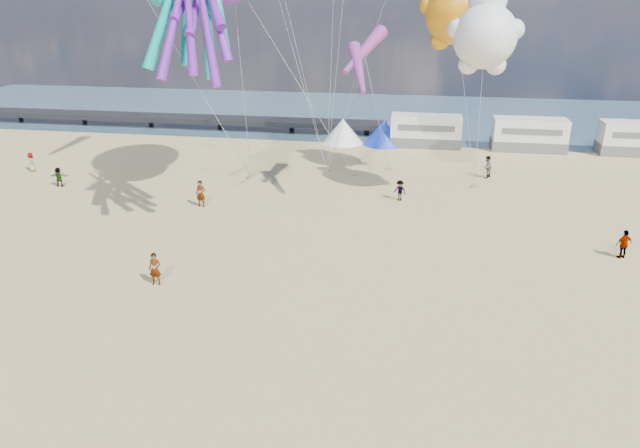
{
  "coord_description": "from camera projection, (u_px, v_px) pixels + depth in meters",
  "views": [
    {
      "loc": [
        4.96,
        -14.83,
        13.64
      ],
      "look_at": [
        1.46,
        6.0,
        5.11
      ],
      "focal_mm": 32.0,
      "sensor_mm": 36.0,
      "label": 1
    }
  ],
  "objects": [
    {
      "name": "beachgoer_1",
      "position": [
        487.0,
        167.0,
        45.27
      ],
      "size": [
        0.93,
        1.05,
        1.81
      ],
      "primitive_type": "imported",
      "rotation": [
        0.0,
        0.0,
        4.21
      ],
      "color": "#7F6659",
      "rests_on": "ground"
    },
    {
      "name": "tent_white",
      "position": [
        343.0,
        131.0,
        55.87
      ],
      "size": [
        4.0,
        4.0,
        2.4
      ],
      "primitive_type": "cone",
      "color": "white",
      "rests_on": "ground"
    },
    {
      "name": "tent_blue",
      "position": [
        384.0,
        132.0,
        55.25
      ],
      "size": [
        4.0,
        4.0,
        2.4
      ],
      "primitive_type": "cone",
      "color": "#1933CC",
      "rests_on": "ground"
    },
    {
      "name": "motorhome_0",
      "position": [
        426.0,
        131.0,
        54.53
      ],
      "size": [
        6.6,
        2.5,
        3.0
      ],
      "primitive_type": "cube",
      "color": "silver",
      "rests_on": "ground"
    },
    {
      "name": "standing_person",
      "position": [
        155.0,
        269.0,
        28.55
      ],
      "size": [
        0.66,
        0.47,
        1.71
      ],
      "primitive_type": "imported",
      "rotation": [
        0.0,
        0.0,
        0.09
      ],
      "color": "tan",
      "rests_on": "ground"
    },
    {
      "name": "motorhome_1",
      "position": [
        529.0,
        135.0,
        53.06
      ],
      "size": [
        6.6,
        2.5,
        3.0
      ],
      "primitive_type": "cube",
      "color": "silver",
      "rests_on": "ground"
    },
    {
      "name": "sandbag_e",
      "position": [
        327.0,
        172.0,
        46.7
      ],
      "size": [
        0.5,
        0.35,
        0.22
      ],
      "primitive_type": "cube",
      "color": "gray",
      "rests_on": "ground"
    },
    {
      "name": "kite_teddy_orange",
      "position": [
        456.0,
        12.0,
        38.9
      ],
      "size": [
        6.4,
        6.21,
        7.23
      ],
      "primitive_type": null,
      "rotation": [
        0.0,
        0.0,
        -0.33
      ],
      "color": "orange"
    },
    {
      "name": "windsock_right",
      "position": [
        358.0,
        69.0,
        35.85
      ],
      "size": [
        2.09,
        4.97,
        4.9
      ],
      "primitive_type": null,
      "rotation": [
        0.0,
        0.0,
        0.25
      ],
      "color": "red"
    },
    {
      "name": "beachgoer_4",
      "position": [
        59.0,
        177.0,
        43.3
      ],
      "size": [
        0.92,
        0.49,
        1.49
      ],
      "primitive_type": "imported",
      "rotation": [
        0.0,
        0.0,
        3.29
      ],
      "color": "#7F6659",
      "rests_on": "ground"
    },
    {
      "name": "beachgoer_0",
      "position": [
        31.0,
        162.0,
        47.02
      ],
      "size": [
        0.67,
        0.67,
        1.57
      ],
      "primitive_type": "imported",
      "rotation": [
        0.0,
        0.0,
        2.36
      ],
      "color": "#7F6659",
      "rests_on": "ground"
    },
    {
      "name": "sandbag_d",
      "position": [
        389.0,
        170.0,
        47.29
      ],
      "size": [
        0.5,
        0.35,
        0.22
      ],
      "primitive_type": "cube",
      "color": "gray",
      "rests_on": "ground"
    },
    {
      "name": "water",
      "position": [
        375.0,
        114.0,
        69.72
      ],
      "size": [
        120.0,
        120.0,
        0.0
      ],
      "primitive_type": "plane",
      "color": "#345364",
      "rests_on": "ground"
    },
    {
      "name": "sandbag_c",
      "position": [
        475.0,
        186.0,
        43.22
      ],
      "size": [
        0.5,
        0.35,
        0.22
      ],
      "primitive_type": "cube",
      "color": "gray",
      "rests_on": "ground"
    },
    {
      "name": "windsock_mid",
      "position": [
        364.0,
        51.0,
        37.16
      ],
      "size": [
        3.0,
        5.18,
        5.21
      ],
      "primitive_type": null,
      "rotation": [
        0.0,
        0.0,
        -0.41
      ],
      "color": "red"
    },
    {
      "name": "motorhome_2",
      "position": [
        638.0,
        139.0,
        51.6
      ],
      "size": [
        6.6,
        2.5,
        3.0
      ],
      "primitive_type": "cube",
      "color": "silver",
      "rests_on": "ground"
    },
    {
      "name": "sandbag_a",
      "position": [
        251.0,
        177.0,
        45.38
      ],
      "size": [
        0.5,
        0.35,
        0.22
      ],
      "primitive_type": "cube",
      "color": "gray",
      "rests_on": "ground"
    },
    {
      "name": "ground",
      "position": [
        249.0,
        425.0,
        19.44
      ],
      "size": [
        120.0,
        120.0,
        0.0
      ],
      "primitive_type": "plane",
      "color": "tan",
      "rests_on": "ground"
    },
    {
      "name": "beachgoer_3",
      "position": [
        624.0,
        244.0,
        31.43
      ],
      "size": [
        1.23,
        0.96,
        1.67
      ],
      "primitive_type": "imported",
      "rotation": [
        0.0,
        0.0,
        3.5
      ],
      "color": "#7F6659",
      "rests_on": "ground"
    },
    {
      "name": "sandbag_b",
      "position": [
        355.0,
        176.0,
        45.61
      ],
      "size": [
        0.5,
        0.35,
        0.22
      ],
      "primitive_type": "cube",
      "color": "gray",
      "rests_on": "ground"
    },
    {
      "name": "beachgoer_5",
      "position": [
        201.0,
        194.0,
        39.09
      ],
      "size": [
        1.75,
        0.62,
        1.86
      ],
      "primitive_type": "imported",
      "rotation": [
        0.0,
        0.0,
        6.24
      ],
      "color": "#7F6659",
      "rests_on": "ground"
    },
    {
      "name": "beachgoer_2",
      "position": [
        400.0,
        190.0,
        40.33
      ],
      "size": [
        0.9,
        0.83,
        1.49
      ],
      "primitive_type": "imported",
      "rotation": [
        0.0,
        0.0,
        5.83
      ],
      "color": "#7F6659",
      "rests_on": "ground"
    },
    {
      "name": "kite_panda",
      "position": [
        485.0,
        36.0,
        34.9
      ],
      "size": [
        5.46,
        5.24,
        6.68
      ],
      "primitive_type": null,
      "rotation": [
        0.0,
        0.0,
        0.18
      ],
      "color": "white"
    },
    {
      "name": "pier",
      "position": [
        117.0,
        116.0,
        63.6
      ],
      "size": [
        60.0,
        3.0,
        0.5
      ],
      "primitive_type": "cube",
      "color": "black",
      "rests_on": "ground"
    }
  ]
}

